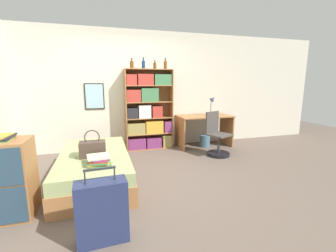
% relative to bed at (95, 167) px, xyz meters
% --- Properties ---
extents(ground_plane, '(14.00, 14.00, 0.00)m').
position_rel_bed_xyz_m(ground_plane, '(0.65, -0.02, -0.22)').
color(ground_plane, '#66564C').
extents(wall_back, '(10.00, 0.09, 2.60)m').
position_rel_bed_xyz_m(wall_back, '(0.64, 1.66, 1.08)').
color(wall_back, beige).
rests_on(wall_back, ground_plane).
extents(bed, '(1.01, 1.93, 0.44)m').
position_rel_bed_xyz_m(bed, '(0.00, 0.00, 0.00)').
color(bed, '#A36B3D').
rests_on(bed, ground_plane).
extents(handbag, '(0.36, 0.21, 0.39)m').
position_rel_bed_xyz_m(handbag, '(-0.01, -0.18, 0.34)').
color(handbag, '#47382D').
rests_on(handbag, bed).
extents(book_stack_on_bed, '(0.31, 0.36, 0.11)m').
position_rel_bed_xyz_m(book_stack_on_bed, '(0.08, -0.51, 0.27)').
color(book_stack_on_bed, '#427A4C').
rests_on(book_stack_on_bed, bed).
extents(suitcase, '(0.48, 0.23, 0.73)m').
position_rel_bed_xyz_m(suitcase, '(0.10, -1.44, 0.08)').
color(suitcase, navy).
rests_on(suitcase, ground_plane).
extents(bookcase, '(1.04, 0.32, 1.77)m').
position_rel_bed_xyz_m(bookcase, '(1.12, 1.45, 0.62)').
color(bookcase, '#A36B3D').
rests_on(bookcase, ground_plane).
extents(bottle_green, '(0.08, 0.08, 0.21)m').
position_rel_bed_xyz_m(bottle_green, '(0.79, 1.44, 1.63)').
color(bottle_green, brown).
rests_on(bottle_green, bookcase).
extents(bottle_brown, '(0.07, 0.07, 0.24)m').
position_rel_bed_xyz_m(bottle_brown, '(1.05, 1.47, 1.64)').
color(bottle_brown, navy).
rests_on(bottle_brown, bookcase).
extents(bottle_clear, '(0.07, 0.07, 0.18)m').
position_rel_bed_xyz_m(bottle_clear, '(1.28, 1.42, 1.62)').
color(bottle_clear, brown).
rests_on(bottle_clear, bookcase).
extents(bottle_blue, '(0.07, 0.07, 0.24)m').
position_rel_bed_xyz_m(bottle_blue, '(1.53, 1.46, 1.64)').
color(bottle_blue, brown).
rests_on(bottle_blue, bookcase).
extents(desk, '(1.23, 0.65, 0.73)m').
position_rel_bed_xyz_m(desk, '(2.42, 1.29, 0.29)').
color(desk, '#A36B3D').
rests_on(desk, ground_plane).
extents(desk_lamp, '(0.19, 0.14, 0.46)m').
position_rel_bed_xyz_m(desk_lamp, '(2.63, 1.31, 0.82)').
color(desk_lamp, navy).
rests_on(desk_lamp, desk).
extents(desk_chair, '(0.55, 0.55, 0.89)m').
position_rel_bed_xyz_m(desk_chair, '(2.38, 0.58, 0.07)').
color(desk_chair, black).
rests_on(desk_chair, ground_plane).
extents(waste_bin, '(0.23, 0.23, 0.27)m').
position_rel_bed_xyz_m(waste_bin, '(2.42, 1.22, -0.08)').
color(waste_bin, slate).
rests_on(waste_bin, ground_plane).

